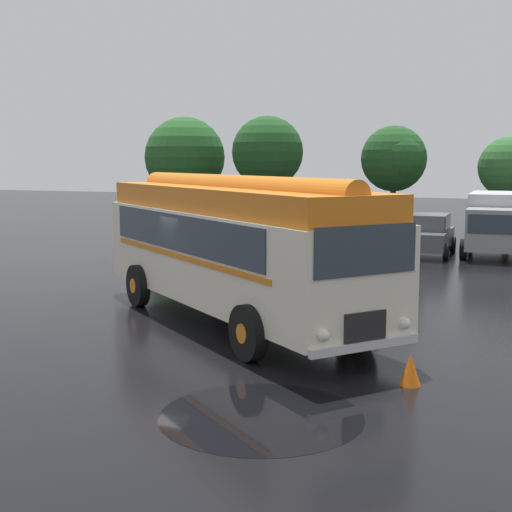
# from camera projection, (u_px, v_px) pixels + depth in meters

# --- Properties ---
(ground_plane) EXTENTS (120.00, 120.00, 0.00)m
(ground_plane) POSITION_uv_depth(u_px,v_px,m) (215.00, 317.00, 17.57)
(ground_plane) COLOR black
(vintage_bus) EXTENTS (9.39, 8.22, 3.49)m
(vintage_bus) POSITION_uv_depth(u_px,v_px,m) (233.00, 243.00, 16.74)
(vintage_bus) COLOR silver
(vintage_bus) RESTS_ON ground
(car_near_left) EXTENTS (2.01, 4.23, 1.66)m
(car_near_left) POSITION_uv_depth(u_px,v_px,m) (360.00, 230.00, 30.73)
(car_near_left) COLOR maroon
(car_near_left) RESTS_ON ground
(car_mid_left) EXTENTS (2.00, 4.22, 1.66)m
(car_mid_left) POSITION_uv_depth(u_px,v_px,m) (428.00, 234.00, 29.03)
(car_mid_left) COLOR #4C5156
(car_mid_left) RESTS_ON ground
(box_van) EXTENTS (2.41, 5.80, 2.50)m
(box_van) POSITION_uv_depth(u_px,v_px,m) (495.00, 221.00, 29.20)
(box_van) COLOR #B2B7BC
(box_van) RESTS_ON ground
(tree_far_left) EXTENTS (4.76, 4.76, 6.40)m
(tree_far_left) POSITION_uv_depth(u_px,v_px,m) (185.00, 158.00, 42.29)
(tree_far_left) COLOR #4C3823
(tree_far_left) RESTS_ON ground
(tree_left_of_centre) EXTENTS (3.95, 3.95, 6.28)m
(tree_left_of_centre) POSITION_uv_depth(u_px,v_px,m) (269.00, 152.00, 39.21)
(tree_left_of_centre) COLOR #4C3823
(tree_left_of_centre) RESTS_ON ground
(tree_centre) EXTENTS (3.40, 3.40, 5.63)m
(tree_centre) POSITION_uv_depth(u_px,v_px,m) (395.00, 159.00, 36.71)
(tree_centre) COLOR #4C3823
(tree_centre) RESTS_ON ground
(tree_right_of_centre) EXTENTS (3.06, 3.06, 5.03)m
(tree_right_of_centre) POSITION_uv_depth(u_px,v_px,m) (507.00, 167.00, 35.77)
(tree_right_of_centre) COLOR #4C3823
(tree_right_of_centre) RESTS_ON ground
(traffic_cone) EXTENTS (0.36, 0.36, 0.55)m
(traffic_cone) POSITION_uv_depth(u_px,v_px,m) (410.00, 370.00, 12.15)
(traffic_cone) COLOR orange
(traffic_cone) RESTS_ON ground
(puddle_patch) EXTENTS (3.11, 3.11, 0.01)m
(puddle_patch) POSITION_uv_depth(u_px,v_px,m) (261.00, 416.00, 10.71)
(puddle_patch) COLOR black
(puddle_patch) RESTS_ON ground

